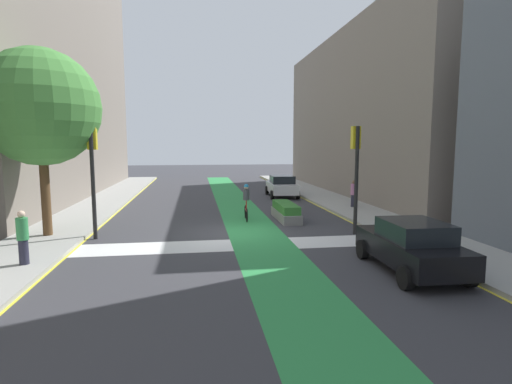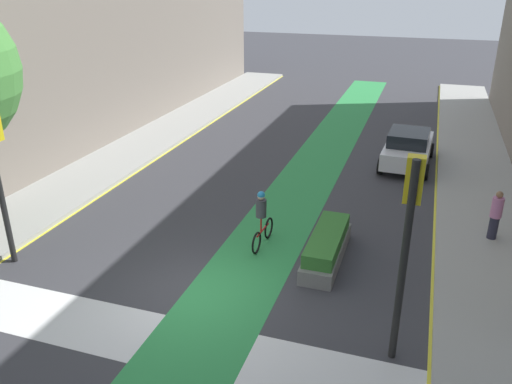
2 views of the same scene
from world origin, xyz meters
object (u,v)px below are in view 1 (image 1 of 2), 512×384
(traffic_signal_near_left, at_px, (93,160))
(street_tree_near, at_px, (40,108))
(median_planter, at_px, (286,212))
(pedestrian_sidewalk_left_a, at_px, (23,237))
(traffic_signal_near_right, at_px, (356,159))
(cyclist_in_lane, at_px, (246,201))
(pedestrian_sidewalk_right_a, at_px, (353,194))
(car_black_right_near, at_px, (411,246))
(car_white_right_far, at_px, (282,186))

(traffic_signal_near_left, bearing_deg, street_tree_near, 172.71)
(street_tree_near, bearing_deg, median_planter, 13.99)
(pedestrian_sidewalk_left_a, xyz_separation_m, street_tree_near, (-0.74, 4.19, 4.25))
(traffic_signal_near_right, relative_size, cyclist_in_lane, 2.47)
(traffic_signal_near_right, distance_m, pedestrian_sidewalk_left_a, 12.60)
(pedestrian_sidewalk_right_a, bearing_deg, pedestrian_sidewalk_left_a, -146.83)
(traffic_signal_near_left, distance_m, car_black_right_near, 12.24)
(pedestrian_sidewalk_left_a, xyz_separation_m, median_planter, (9.78, 6.81, -0.60))
(traffic_signal_near_right, height_order, car_black_right_near, traffic_signal_near_right)
(pedestrian_sidewalk_right_a, relative_size, median_planter, 0.48)
(traffic_signal_near_right, distance_m, traffic_signal_near_left, 10.81)
(traffic_signal_near_left, height_order, median_planter, traffic_signal_near_left)
(traffic_signal_near_left, distance_m, street_tree_near, 2.84)
(traffic_signal_near_right, xyz_separation_m, traffic_signal_near_left, (-10.78, 0.69, -0.01))
(traffic_signal_near_right, xyz_separation_m, cyclist_in_lane, (-4.22, 3.69, -2.22))
(traffic_signal_near_left, xyz_separation_m, car_black_right_near, (10.42, -5.96, -2.38))
(car_white_right_far, distance_m, cyclist_in_lane, 9.61)
(traffic_signal_near_left, height_order, street_tree_near, street_tree_near)
(car_white_right_far, bearing_deg, pedestrian_sidewalk_right_a, -65.13)
(traffic_signal_near_right, relative_size, pedestrian_sidewalk_left_a, 2.74)
(traffic_signal_near_left, height_order, pedestrian_sidewalk_right_a, traffic_signal_near_left)
(traffic_signal_near_right, relative_size, car_white_right_far, 1.07)
(cyclist_in_lane, bearing_deg, pedestrian_sidewalk_right_a, 20.48)
(car_black_right_near, relative_size, street_tree_near, 0.57)
(pedestrian_sidewalk_right_a, bearing_deg, cyclist_in_lane, -159.52)
(car_white_right_far, relative_size, median_planter, 1.30)
(cyclist_in_lane, bearing_deg, traffic_signal_near_right, -41.13)
(traffic_signal_near_right, bearing_deg, median_planter, 121.73)
(pedestrian_sidewalk_left_a, bearing_deg, traffic_signal_near_left, 73.20)
(cyclist_in_lane, distance_m, pedestrian_sidewalk_right_a, 7.14)
(car_black_right_near, distance_m, median_planter, 9.03)
(traffic_signal_near_right, bearing_deg, traffic_signal_near_left, 176.34)
(car_white_right_far, bearing_deg, pedestrian_sidewalk_left_a, -126.07)
(median_planter, bearing_deg, car_black_right_near, -78.24)
(traffic_signal_near_left, xyz_separation_m, median_planter, (8.59, 2.87, -2.78))
(car_white_right_far, relative_size, pedestrian_sidewalk_right_a, 2.73)
(car_white_right_far, bearing_deg, cyclist_in_lane, -112.95)
(car_black_right_near, relative_size, median_planter, 1.29)
(street_tree_near, bearing_deg, pedestrian_sidewalk_right_a, 19.07)
(pedestrian_sidewalk_left_a, relative_size, street_tree_near, 0.23)
(traffic_signal_near_left, bearing_deg, car_black_right_near, -29.77)
(car_black_right_near, xyz_separation_m, cyclist_in_lane, (-3.86, 8.96, 0.17))
(pedestrian_sidewalk_left_a, bearing_deg, traffic_signal_near_right, 15.22)
(car_black_right_near, bearing_deg, traffic_signal_near_left, 150.23)
(traffic_signal_near_left, relative_size, pedestrian_sidewalk_left_a, 2.73)
(median_planter, bearing_deg, pedestrian_sidewalk_left_a, -145.13)
(traffic_signal_near_right, xyz_separation_m, street_tree_near, (-12.71, 0.94, 2.06))
(traffic_signal_near_left, relative_size, street_tree_near, 0.61)
(traffic_signal_near_left, xyz_separation_m, car_white_right_far, (10.31, 11.84, -2.38))
(traffic_signal_near_right, bearing_deg, car_black_right_near, -93.90)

